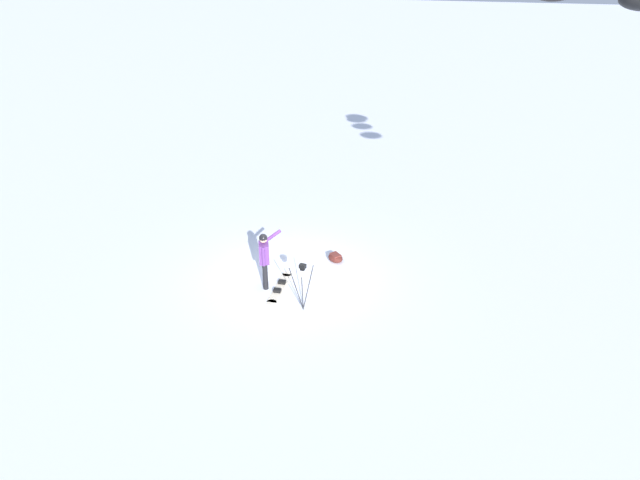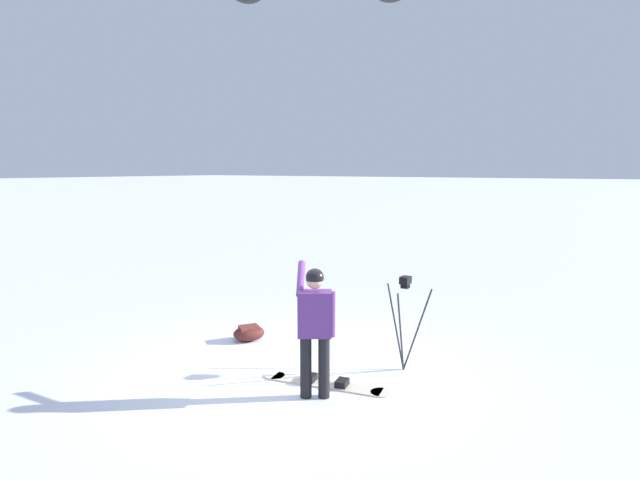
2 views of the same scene
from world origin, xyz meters
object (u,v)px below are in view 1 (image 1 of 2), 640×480
Objects in this scene: gear_bag_large at (335,258)px; camera_tripod at (302,277)px; snowboarder at (264,256)px; snowboard at (280,287)px.

camera_tripod is (-2.61, -0.22, 0.81)m from gear_bag_large.
snowboarder is 0.95× the size of snowboard.
snowboard is 2.69× the size of gear_bag_large.
camera_tripod reaches higher than snowboard.
gear_bag_large is (2.07, -1.17, -0.83)m from snowboarder.
camera_tripod is at bearing -175.10° from gear_bag_large.
snowboard is 1.51m from camera_tripod.
camera_tripod is at bearing -121.57° from snowboard.
snowboarder reaches higher than snowboard.
snowboarder is 1.23× the size of camera_tripod.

